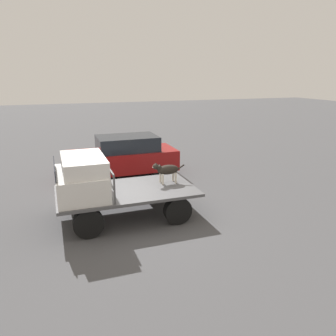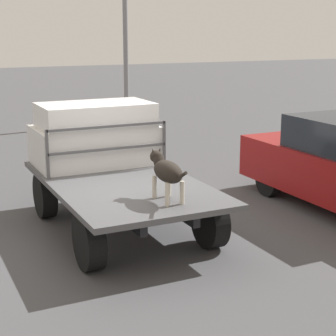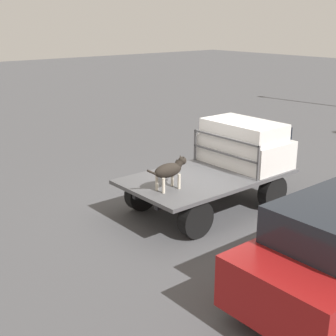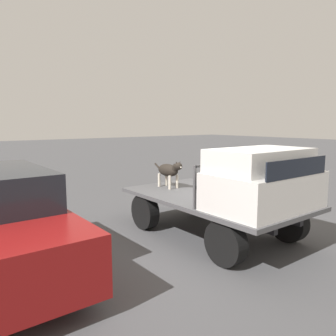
{
  "view_description": "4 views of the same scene",
  "coord_description": "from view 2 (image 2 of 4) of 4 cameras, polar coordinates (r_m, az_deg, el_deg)",
  "views": [
    {
      "loc": [
        1.81,
        8.4,
        3.85
      ],
      "look_at": [
        -1.27,
        -0.18,
        1.25
      ],
      "focal_mm": 35.0,
      "sensor_mm": 36.0,
      "label": 1
    },
    {
      "loc": [
        -7.65,
        2.89,
        3.0
      ],
      "look_at": [
        -1.27,
        -0.18,
        1.25
      ],
      "focal_mm": 60.0,
      "sensor_mm": 36.0,
      "label": 2
    },
    {
      "loc": [
        -6.85,
        -6.93,
        4.06
      ],
      "look_at": [
        -1.27,
        -0.18,
        1.25
      ],
      "focal_mm": 50.0,
      "sensor_mm": 36.0,
      "label": 3
    },
    {
      "loc": [
        4.59,
        -4.66,
        2.28
      ],
      "look_at": [
        -1.27,
        -0.18,
        1.25
      ],
      "focal_mm": 35.0,
      "sensor_mm": 36.0,
      "label": 4
    }
  ],
  "objects": [
    {
      "name": "flatbed_truck",
      "position": [
        8.52,
        -4.8,
        -2.61
      ],
      "size": [
        3.76,
        2.09,
        0.81
      ],
      "color": "black",
      "rests_on": "ground"
    },
    {
      "name": "truck_cab",
      "position": [
        9.44,
        -7.46,
        3.33
      ],
      "size": [
        1.25,
        1.97,
        1.03
      ],
      "color": "silver",
      "rests_on": "flatbed_truck"
    },
    {
      "name": "ground_plane",
      "position": [
        8.71,
        -4.72,
        -6.34
      ],
      "size": [
        80.0,
        80.0,
        0.0
      ],
      "primitive_type": "plane",
      "color": "#474749"
    },
    {
      "name": "light_pole_near",
      "position": [
        18.66,
        -4.4,
        16.19
      ],
      "size": [
        0.38,
        0.38,
        6.22
      ],
      "color": "gray",
      "rests_on": "ground"
    },
    {
      "name": "dog",
      "position": [
        7.34,
        -0.17,
        -0.3
      ],
      "size": [
        1.01,
        0.28,
        0.65
      ],
      "rotation": [
        0.0,
        0.0,
        0.34
      ],
      "color": "beige",
      "rests_on": "flatbed_truck"
    },
    {
      "name": "truck_headboard",
      "position": [
        8.82,
        -6.09,
        2.75
      ],
      "size": [
        0.04,
        1.97,
        0.76
      ],
      "color": "#4C4C4F",
      "rests_on": "flatbed_truck"
    }
  ]
}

